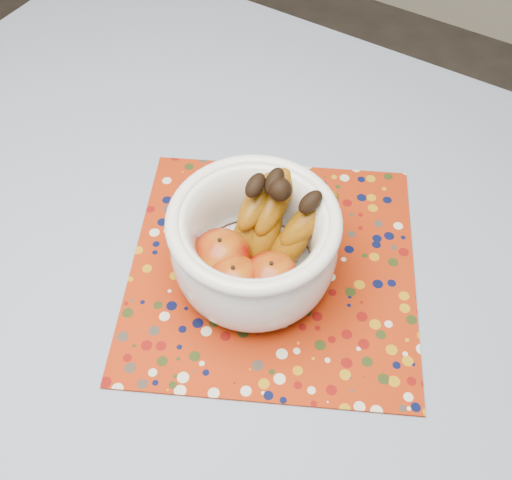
% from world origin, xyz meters
% --- Properties ---
extents(table, '(1.20, 1.20, 0.75)m').
position_xyz_m(table, '(0.00, 0.00, 0.67)').
color(table, brown).
rests_on(table, ground).
extents(tablecloth, '(1.32, 1.32, 0.01)m').
position_xyz_m(tablecloth, '(0.00, 0.00, 0.76)').
color(tablecloth, slate).
rests_on(tablecloth, table).
extents(placemat, '(0.52, 0.52, 0.00)m').
position_xyz_m(placemat, '(0.10, 0.12, 0.76)').
color(placemat, '#982408').
rests_on(placemat, tablecloth).
extents(fruit_bowl, '(0.21, 0.22, 0.16)m').
position_xyz_m(fruit_bowl, '(0.09, 0.10, 0.84)').
color(fruit_bowl, white).
rests_on(fruit_bowl, placemat).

